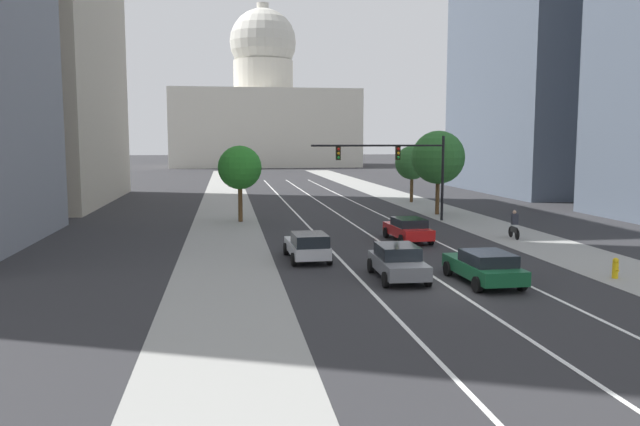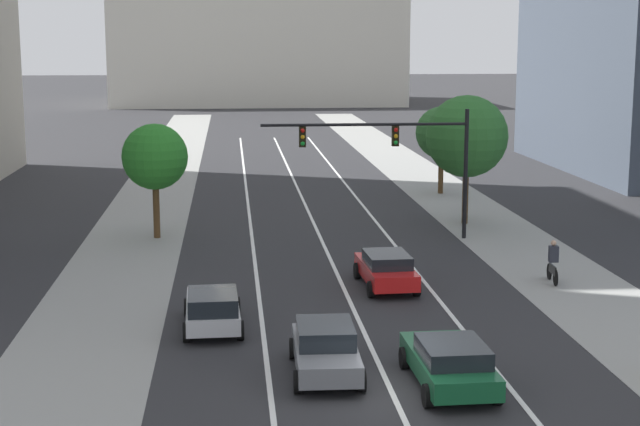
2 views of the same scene
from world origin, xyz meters
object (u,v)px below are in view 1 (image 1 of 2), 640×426
(street_tree_near_left, at_px, (240,168))
(street_tree_mid_right, at_px, (412,163))
(capitol_building, at_px, (264,113))
(car_red, at_px, (408,229))
(car_gray, at_px, (398,261))
(car_green, at_px, (484,266))
(fire_hydrant, at_px, (615,268))
(street_tree_near_right, at_px, (438,158))
(car_silver, at_px, (308,246))
(traffic_signal_mast, at_px, (400,161))
(cyclist, at_px, (514,225))

(street_tree_near_left, bearing_deg, street_tree_mid_right, 36.56)
(capitol_building, xyz_separation_m, car_red, (1.66, -112.80, -11.48))
(car_gray, relative_size, street_tree_near_left, 0.78)
(car_green, relative_size, fire_hydrant, 5.05)
(car_green, bearing_deg, car_gray, 65.88)
(street_tree_near_right, bearing_deg, car_gray, -112.96)
(car_silver, xyz_separation_m, traffic_signal_mast, (8.59, 14.11, 3.69))
(car_gray, bearing_deg, fire_hydrant, -96.92)
(car_gray, bearing_deg, capitol_building, 0.51)
(street_tree_near_left, xyz_separation_m, street_tree_mid_right, (16.65, 12.35, -0.16))
(fire_hydrant, bearing_deg, car_red, 118.45)
(street_tree_near_right, bearing_deg, cyclist, -87.90)
(car_green, bearing_deg, street_tree_near_right, -15.84)
(car_gray, xyz_separation_m, traffic_signal_mast, (5.28, 18.70, 3.69))
(car_red, relative_size, street_tree_mid_right, 0.83)
(car_green, bearing_deg, street_tree_near_left, 22.63)
(street_tree_mid_right, bearing_deg, cyclist, -91.08)
(traffic_signal_mast, xyz_separation_m, cyclist, (4.69, -8.95, -3.60))
(car_gray, height_order, car_red, car_gray)
(car_red, height_order, street_tree_near_left, street_tree_near_left)
(car_green, height_order, fire_hydrant, car_green)
(car_gray, relative_size, traffic_signal_mast, 0.44)
(car_gray, relative_size, street_tree_near_right, 0.65)
(fire_hydrant, relative_size, street_tree_near_left, 0.16)
(street_tree_near_left, relative_size, street_tree_mid_right, 1.02)
(traffic_signal_mast, xyz_separation_m, street_tree_near_left, (-11.53, 1.48, -0.51))
(fire_hydrant, bearing_deg, cyclist, 86.38)
(car_green, distance_m, car_gray, 3.59)
(car_gray, height_order, fire_hydrant, car_gray)
(fire_hydrant, xyz_separation_m, street_tree_near_left, (-15.52, 21.51, 3.48))
(car_green, height_order, street_tree_near_left, street_tree_near_left)
(capitol_building, relative_size, cyclist, 24.25)
(street_tree_near_left, bearing_deg, cyclist, -32.73)
(car_silver, xyz_separation_m, street_tree_near_left, (-2.94, 15.59, 3.18))
(capitol_building, height_order, street_tree_near_left, capitol_building)
(car_green, height_order, car_gray, car_gray)
(car_green, distance_m, cyclist, 12.99)
(car_gray, distance_m, car_red, 10.22)
(traffic_signal_mast, xyz_separation_m, street_tree_near_right, (4.23, 3.75, 0.11))
(fire_hydrant, xyz_separation_m, street_tree_near_right, (0.23, 23.79, 4.10))
(street_tree_near_left, bearing_deg, traffic_signal_mast, -7.30)
(car_silver, distance_m, fire_hydrant, 13.91)
(traffic_signal_mast, relative_size, fire_hydrant, 10.87)
(capitol_building, distance_m, street_tree_near_left, 102.94)
(cyclist, bearing_deg, street_tree_mid_right, 3.65)
(car_silver, bearing_deg, capitol_building, -4.14)
(capitol_building, xyz_separation_m, street_tree_near_right, (7.86, -100.02, -7.66))
(car_gray, relative_size, fire_hydrant, 4.76)
(capitol_building, distance_m, street_tree_mid_right, 90.77)
(car_gray, bearing_deg, car_silver, 37.04)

